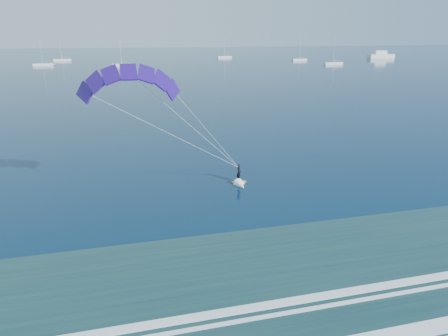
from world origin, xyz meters
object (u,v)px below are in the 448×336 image
object	(u,v)px
sailboat_6	(333,63)
sailboat_5	(299,60)
sailboat_3	(122,65)
kitesurfer_rig	(192,127)
motor_yacht	(381,55)
sailboat_4	(225,57)
sailboat_2	(62,60)
sailboat_1	(43,65)

from	to	relation	value
sailboat_6	sailboat_5	bearing A→B (deg)	98.39
sailboat_3	sailboat_5	size ratio (longest dim) A/B	1.05
kitesurfer_rig	sailboat_6	bearing A→B (deg)	57.24
motor_yacht	sailboat_6	size ratio (longest dim) A/B	1.32
sailboat_5	sailboat_3	bearing A→B (deg)	-171.63
motor_yacht	sailboat_4	world-z (taller)	sailboat_4
sailboat_6	motor_yacht	bearing A→B (deg)	36.47
sailboat_5	sailboat_6	xyz separation A→B (m)	(4.57, -31.02, 0.01)
sailboat_4	sailboat_2	bearing A→B (deg)	-176.85
sailboat_1	sailboat_5	distance (m)	136.72
motor_yacht	sailboat_5	bearing A→B (deg)	-170.59
sailboat_3	sailboat_6	xyz separation A→B (m)	(104.03, -16.39, 0.00)
motor_yacht	sailboat_3	xyz separation A→B (m)	(-159.47, -24.58, -1.16)
motor_yacht	sailboat_6	bearing A→B (deg)	-143.53
sailboat_6	sailboat_2	bearing A→B (deg)	155.80
motor_yacht	sailboat_1	distance (m)	197.16
sailboat_3	sailboat_5	bearing A→B (deg)	8.37
sailboat_2	sailboat_5	size ratio (longest dim) A/B	1.04
sailboat_3	sailboat_4	xyz separation A→B (m)	(64.09, 50.35, -0.00)
sailboat_4	motor_yacht	bearing A→B (deg)	-15.12
sailboat_1	motor_yacht	bearing A→B (deg)	4.00
kitesurfer_rig	sailboat_2	bearing A→B (deg)	100.02
sailboat_1	sailboat_6	world-z (taller)	sailboat_6
sailboat_2	sailboat_5	distance (m)	135.53
sailboat_2	sailboat_5	bearing A→B (deg)	-12.96
sailboat_3	sailboat_5	xyz separation A→B (m)	(99.46, 14.64, -0.01)
motor_yacht	sailboat_1	world-z (taller)	sailboat_1
sailboat_1	sailboat_5	xyz separation A→B (m)	(136.67, 3.81, -0.00)
sailboat_1	sailboat_4	bearing A→B (deg)	21.32
sailboat_5	sailboat_6	bearing A→B (deg)	-81.61
kitesurfer_rig	sailboat_4	xyz separation A→B (m)	(58.76, 220.15, -6.66)
motor_yacht	sailboat_1	xyz separation A→B (m)	(-196.68, -13.76, -1.16)
sailboat_2	sailboat_3	world-z (taller)	sailboat_3
sailboat_3	motor_yacht	bearing A→B (deg)	8.76
sailboat_1	sailboat_6	xyz separation A→B (m)	(141.24, -27.21, 0.00)
kitesurfer_rig	sailboat_1	xyz separation A→B (m)	(-42.54, 180.62, -6.66)
sailboat_4	sailboat_6	size ratio (longest dim) A/B	0.94
sailboat_5	sailboat_1	bearing A→B (deg)	-178.40
sailboat_3	sailboat_2	bearing A→B (deg)	125.92
sailboat_5	sailboat_4	bearing A→B (deg)	134.72
sailboat_3	sailboat_6	bearing A→B (deg)	-8.95
sailboat_3	sailboat_4	bearing A→B (deg)	38.15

